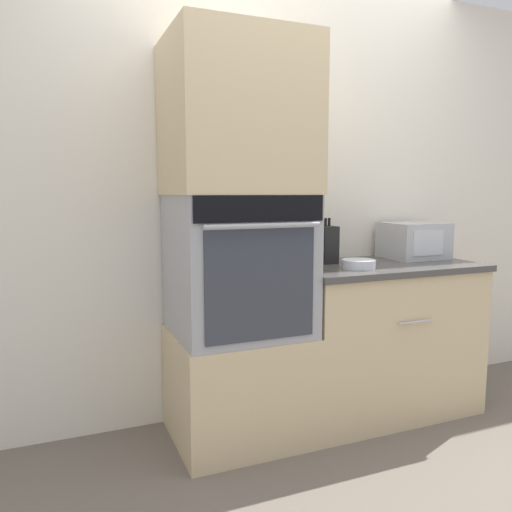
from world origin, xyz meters
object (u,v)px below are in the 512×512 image
condiment_jar_near (313,258)px  condiment_jar_mid (299,260)px  condiment_jar_far (318,262)px  microwave (414,240)px  bowl (359,264)px  wall_oven (238,265)px  knife_block (325,244)px

condiment_jar_near → condiment_jar_mid: condiment_jar_near is taller
condiment_jar_mid → condiment_jar_far: size_ratio=0.72×
condiment_jar_near → condiment_jar_far: (-0.06, -0.17, 0.00)m
microwave → condiment_jar_near: bearing=-177.6°
condiment_jar_near → condiment_jar_far: bearing=-111.0°
bowl → condiment_jar_mid: bearing=138.4°
wall_oven → condiment_jar_mid: 0.41m
wall_oven → bowl: wall_oven is taller
condiment_jar_near → condiment_jar_mid: size_ratio=1.38×
wall_oven → condiment_jar_mid: wall_oven is taller
bowl → condiment_jar_near: (-0.17, 0.20, 0.02)m
bowl → condiment_jar_far: 0.23m
microwave → condiment_jar_mid: microwave is taller
condiment_jar_far → microwave: bearing=14.2°
wall_oven → microwave: 1.21m
wall_oven → condiment_jar_near: size_ratio=8.27×
knife_block → condiment_jar_far: 0.29m
bowl → condiment_jar_near: 0.26m
bowl → condiment_jar_near: condiment_jar_near is taller
knife_block → microwave: bearing=-2.4°
wall_oven → condiment_jar_near: wall_oven is taller
knife_block → condiment_jar_near: 0.14m
wall_oven → condiment_jar_near: bearing=10.4°
wall_oven → condiment_jar_mid: bearing=14.9°
wall_oven → microwave: bearing=5.6°
knife_block → condiment_jar_near: knife_block is taller
bowl → condiment_jar_mid: size_ratio=2.92×
knife_block → bowl: knife_block is taller
bowl → wall_oven: bearing=170.1°
microwave → condiment_jar_mid: bearing=-179.1°
microwave → condiment_jar_near: size_ratio=4.13×
microwave → knife_block: size_ratio=1.36×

